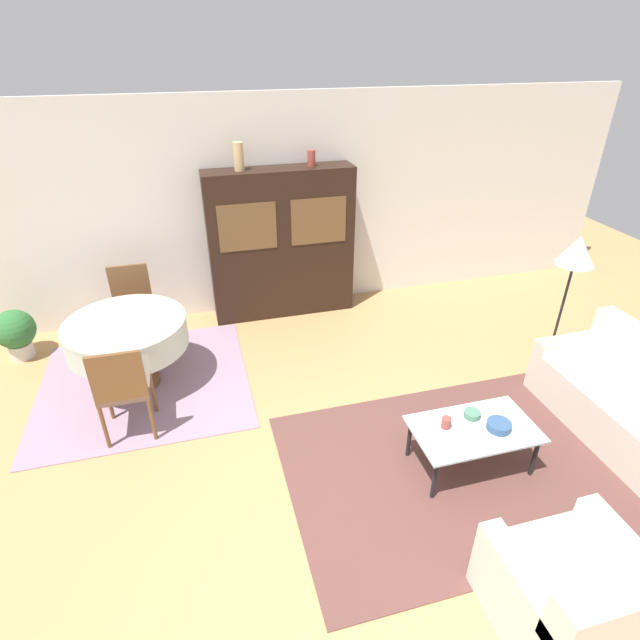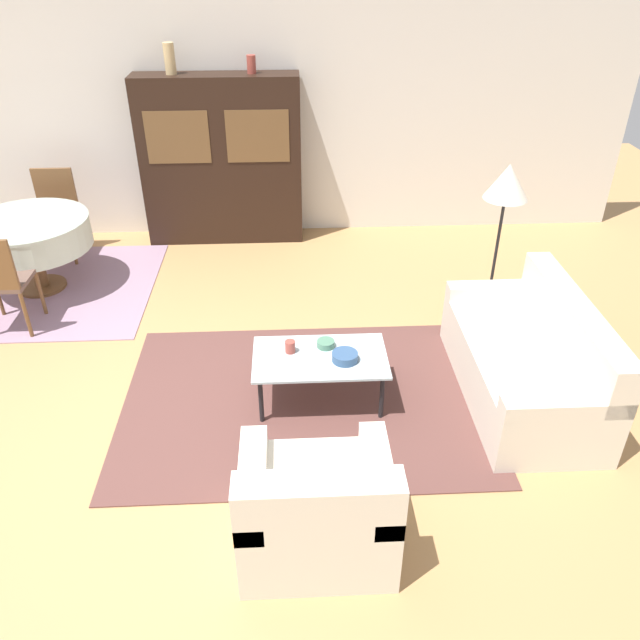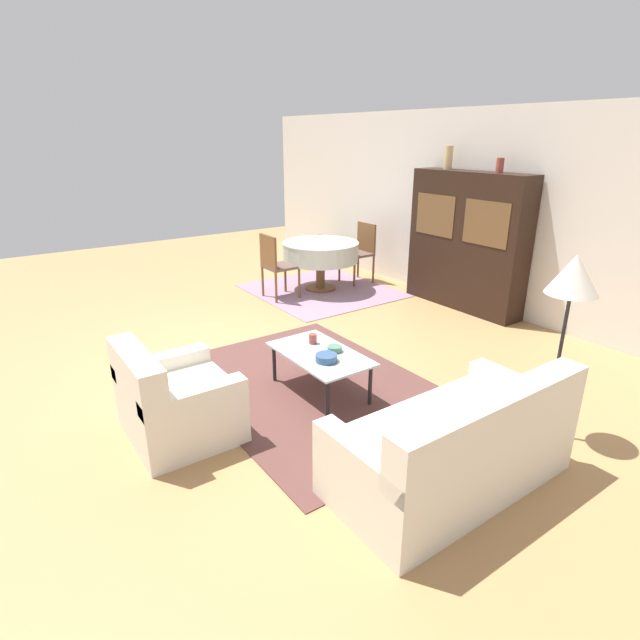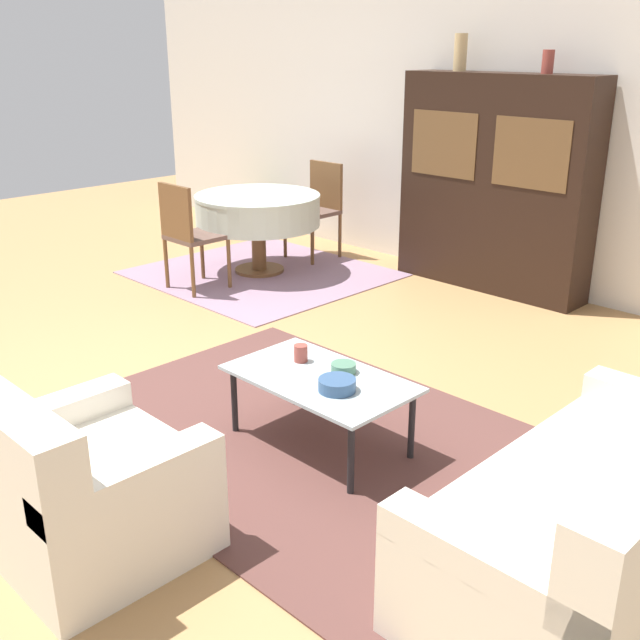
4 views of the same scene
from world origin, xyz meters
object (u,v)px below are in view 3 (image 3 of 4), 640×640
Objects in this scene: dining_table at (320,252)px; vase_short at (500,165)px; couch at (455,448)px; potted_plant at (319,248)px; dining_chair_far at (361,249)px; floor_lamp at (572,283)px; bowl_small at (335,349)px; vase_tall at (448,158)px; bowl at (326,358)px; display_cabinet at (466,242)px; cup at (313,339)px; coffee_table at (320,357)px; armchair at (174,402)px; dining_chair_near at (275,262)px.

vase_short is (2.24, 1.19, 1.37)m from dining_table.
potted_plant is (-5.74, 2.86, 0.03)m from couch.
dining_chair_far is 0.64× the size of floor_lamp.
couch is 12.48× the size of bowl_small.
vase_short is at bearing 137.68° from floor_lamp.
dining_chair_far is 3.09× the size of vase_tall.
vase_tall is (-1.60, 3.22, 1.59)m from bowl.
display_cabinet is 3.21m from cup.
floor_lamp reaches higher than dining_table.
vase_short is (-0.57, 3.16, 1.60)m from coffee_table.
display_cabinet reaches higher than couch.
vase_short is (-0.48, 4.54, 1.67)m from armchair.
potted_plant is at bearing -174.48° from display_cabinet.
bowl is (2.99, -2.03, -0.16)m from dining_table.
dining_table reaches higher than bowl.
bowl is (2.99, -2.85, -0.11)m from dining_chair_far.
dining_table is 3.62m from bowl.
potted_plant is (-5.76, 1.72, -0.97)m from floor_lamp.
vase_tall reaches higher than floor_lamp.
coffee_table is at bearing -65.90° from vase_tall.
floor_lamp is at bearing -0.17° from dining_chair_near.
bowl_small is (2.86, -1.84, -0.17)m from dining_table.
display_cabinet is (-0.87, 4.54, 0.64)m from armchair.
bowl_small is 4.97m from potted_plant.
dining_chair_far is (-2.81, 2.79, 0.18)m from coffee_table.
dining_chair_near is at bearing -138.11° from vase_short.
armchair is 1.53m from bowl_small.
dining_table is at bearing 144.89° from coffee_table.
dining_chair_near is at bearing 157.66° from coffee_table.
dining_table is 3.21m from cup.
dining_table reaches higher than bowl_small.
dining_chair_near is at bearing 136.98° from armchair.
coffee_table is at bearing -111.27° from bowl_small.
bowl is at bearing -34.20° from dining_table.
vase_short reaches higher than dining_chair_far.
floor_lamp is (0.02, 1.15, 1.00)m from couch.
display_cabinet reaches higher than bowl_small.
couch is at bearing -26.49° from potted_plant.
couch is 2.93× the size of potted_plant.
potted_plant is at bearing 145.78° from bowl.
couch is 0.92× the size of display_cabinet.
bowl is 5.19m from potted_plant.
dining_table is 0.82m from dining_chair_far.
display_cabinet is 9.54× the size of bowl.
armchair is at bearing -101.78° from bowl.
armchair is 0.47× the size of display_cabinet.
coffee_table is 0.86× the size of dining_table.
display_cabinet is 1.11m from vase_short.
floor_lamp is (4.46, -0.01, 0.74)m from dining_chair_near.
dining_chair_near is 1.64m from dining_chair_far.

